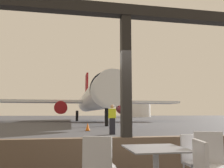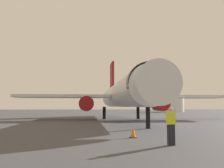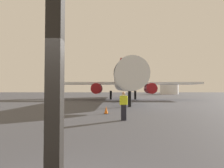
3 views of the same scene
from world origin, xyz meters
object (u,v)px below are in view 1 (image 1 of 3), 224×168
object	(u,v)px
airplane	(93,100)
fuel_storage_tank	(140,111)
cafe_chair_aisle_left	(211,159)
ground_crew_worker	(112,119)
traffic_cone	(88,127)
cafe_chair_window_left	(196,158)
cafe_chair_aisle_right	(99,163)

from	to	relation	value
airplane	fuel_storage_tank	world-z (taller)	airplane
cafe_chair_aisle_left	fuel_storage_tank	distance (m)	84.38
ground_crew_worker	cafe_chair_aisle_left	bearing A→B (deg)	-92.65
ground_crew_worker	fuel_storage_tank	bearing A→B (deg)	71.64
ground_crew_worker	traffic_cone	bearing A→B (deg)	111.44
airplane	ground_crew_worker	distance (m)	22.93
cafe_chair_window_left	cafe_chair_aisle_right	xyz separation A→B (m)	(-1.54, -0.16, 0.02)
airplane	fuel_storage_tank	xyz separation A→B (m)	(22.30, 47.72, -1.02)
cafe_chair_aisle_right	traffic_cone	world-z (taller)	cafe_chair_aisle_right
airplane	ground_crew_worker	world-z (taller)	airplane
cafe_chair_aisle_left	airplane	world-z (taller)	airplane
airplane	cafe_chair_aisle_left	bearing A→B (deg)	-92.70
cafe_chair_aisle_right	fuel_storage_tank	distance (m)	84.68
cafe_chair_window_left	cafe_chair_aisle_right	bearing A→B (deg)	-174.19
airplane	traffic_cone	size ratio (longest dim) A/B	59.35
traffic_cone	fuel_storage_tank	world-z (taller)	fuel_storage_tank
cafe_chair_aisle_right	traffic_cone	xyz separation A→B (m)	(0.85, 13.33, -0.26)
cafe_chair_aisle_left	airplane	xyz separation A→B (m)	(1.57, 33.20, 2.84)
cafe_chair_aisle_right	fuel_storage_tank	bearing A→B (deg)	72.51
cafe_chair_window_left	fuel_storage_tank	bearing A→B (deg)	73.48
cafe_chair_window_left	ground_crew_worker	size ratio (longest dim) A/B	0.50
ground_crew_worker	traffic_cone	distance (m)	3.36
cafe_chair_window_left	fuel_storage_tank	xyz separation A→B (m)	(23.90, 80.59, 1.86)
cafe_chair_window_left	traffic_cone	size ratio (longest dim) A/B	1.48
cafe_chair_aisle_right	cafe_chair_aisle_left	bearing A→B (deg)	-6.13
cafe_chair_aisle_left	ground_crew_worker	size ratio (longest dim) A/B	0.54
cafe_chair_aisle_left	traffic_cone	size ratio (longest dim) A/B	1.59
cafe_chair_window_left	traffic_cone	bearing A→B (deg)	93.00
cafe_chair_aisle_left	traffic_cone	distance (m)	13.52
cafe_chair_aisle_right	ground_crew_worker	xyz separation A→B (m)	(2.05, 10.26, 0.37)
cafe_chair_aisle_left	cafe_chair_aisle_right	xyz separation A→B (m)	(-1.57, 0.17, -0.02)
traffic_cone	cafe_chair_aisle_right	bearing A→B (deg)	-93.63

